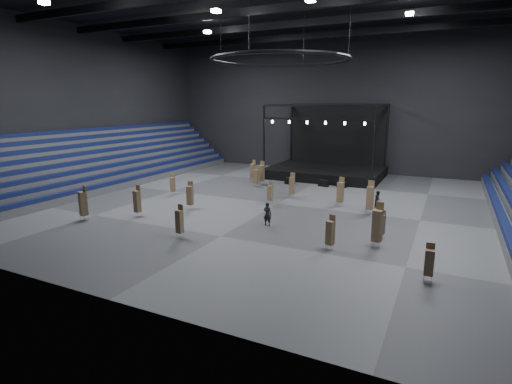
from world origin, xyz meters
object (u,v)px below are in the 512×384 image
at_px(flight_case_mid, 324,183).
at_px(flight_case_right, 341,184).
at_px(chair_stack_9, 83,203).
at_px(chair_stack_15, 190,195).
at_px(chair_stack_7, 381,224).
at_px(man_center, 267,214).
at_px(flight_case_left, 290,181).
at_px(chair_stack_10, 137,201).
at_px(chair_stack_8, 340,192).
at_px(chair_stack_5, 429,262).
at_px(chair_stack_2, 377,225).
at_px(chair_stack_12, 173,184).
at_px(chair_stack_1, 180,221).
at_px(chair_stack_11, 370,197).
at_px(chair_stack_13, 292,185).
at_px(stage, 327,165).
at_px(crew_member, 378,199).
at_px(chair_stack_0, 253,171).
at_px(chair_stack_3, 330,232).
at_px(chair_stack_14, 262,173).
at_px(chair_stack_4, 256,176).
at_px(chair_stack_6, 270,193).

bearing_deg(flight_case_mid, flight_case_right, 12.55).
relative_size(chair_stack_9, chair_stack_15, 1.14).
distance_m(chair_stack_7, man_center, 8.46).
xyz_separation_m(flight_case_left, chair_stack_10, (-6.50, -18.30, 0.97)).
relative_size(flight_case_right, chair_stack_8, 0.41).
bearing_deg(chair_stack_5, chair_stack_15, 157.26).
relative_size(flight_case_mid, chair_stack_2, 0.37).
relative_size(chair_stack_8, chair_stack_12, 1.23).
xyz_separation_m(chair_stack_1, chair_stack_11, (10.88, 12.03, 0.27)).
bearing_deg(chair_stack_12, chair_stack_7, -35.54).
bearing_deg(chair_stack_9, chair_stack_12, 105.88).
bearing_deg(chair_stack_13, stage, 85.76).
height_order(chair_stack_10, chair_stack_11, chair_stack_11).
bearing_deg(chair_stack_15, crew_member, 13.04).
bearing_deg(chair_stack_7, flight_case_right, 129.22).
xyz_separation_m(chair_stack_0, chair_stack_3, (14.43, -17.73, -0.18)).
distance_m(flight_case_right, chair_stack_14, 9.17).
xyz_separation_m(chair_stack_2, chair_stack_11, (-1.95, 8.02, -0.07)).
height_order(chair_stack_7, chair_stack_12, chair_stack_12).
relative_size(flight_case_left, flight_case_mid, 1.02).
bearing_deg(chair_stack_9, chair_stack_1, 20.15).
bearing_deg(chair_stack_14, chair_stack_2, -45.89).
bearing_deg(chair_stack_4, chair_stack_0, 114.51).
height_order(chair_stack_1, chair_stack_3, chair_stack_1).
relative_size(stage, flight_case_mid, 12.39).
relative_size(chair_stack_0, man_center, 1.48).
relative_size(chair_stack_3, man_center, 1.26).
bearing_deg(chair_stack_8, chair_stack_1, -111.31).
relative_size(chair_stack_0, chair_stack_1, 1.14).
xyz_separation_m(chair_stack_1, chair_stack_9, (-9.50, 0.00, 0.25)).
relative_size(chair_stack_0, chair_stack_14, 1.00).
relative_size(chair_stack_0, chair_stack_15, 1.08).
height_order(flight_case_right, chair_stack_15, chair_stack_15).
relative_size(chair_stack_11, man_center, 1.57).
xyz_separation_m(stage, chair_stack_3, (7.74, -25.95, -0.24)).
height_order(chair_stack_3, chair_stack_6, chair_stack_3).
bearing_deg(flight_case_mid, stage, 102.97).
bearing_deg(chair_stack_12, crew_member, -11.80).
height_order(chair_stack_3, chair_stack_10, chair_stack_10).
height_order(flight_case_right, chair_stack_6, chair_stack_6).
xyz_separation_m(chair_stack_2, chair_stack_12, (-21.55, 6.51, -0.40)).
bearing_deg(flight_case_left, chair_stack_2, -53.29).
height_order(chair_stack_1, chair_stack_7, chair_stack_1).
distance_m(flight_case_mid, chair_stack_0, 8.43).
bearing_deg(flight_case_right, flight_case_left, -171.03).
distance_m(chair_stack_4, chair_stack_7, 19.84).
bearing_deg(chair_stack_10, chair_stack_13, 57.47).
relative_size(chair_stack_10, chair_stack_11, 0.92).
bearing_deg(flight_case_mid, chair_stack_2, -63.34).
bearing_deg(chair_stack_8, chair_stack_0, 161.18).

